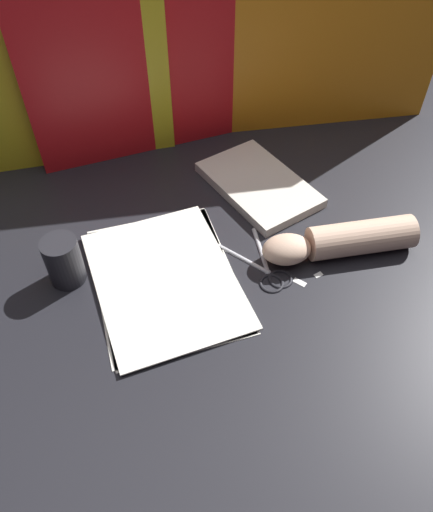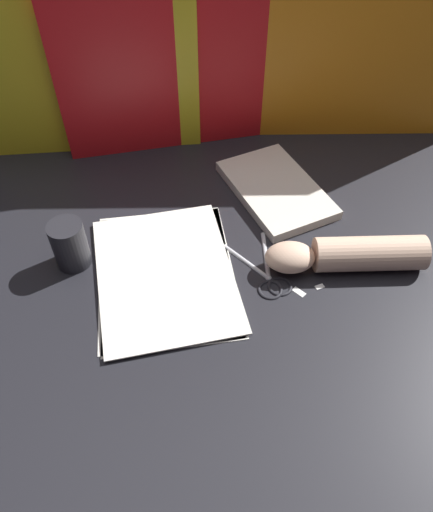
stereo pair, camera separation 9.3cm
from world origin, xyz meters
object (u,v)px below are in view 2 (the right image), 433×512
object	(u,v)px
paper_stack	(166,273)
mug	(70,244)
book_closed	(276,189)
scissors	(268,276)
hand_forearm	(348,254)

from	to	relation	value
paper_stack	mug	size ratio (longest dim) A/B	3.68
paper_stack	book_closed	bearing A→B (deg)	38.82
book_closed	scissors	distance (m)	0.25
paper_stack	hand_forearm	bearing A→B (deg)	-3.59
book_closed	hand_forearm	size ratio (longest dim) A/B	0.99
hand_forearm	book_closed	bearing A→B (deg)	111.65
paper_stack	scissors	size ratio (longest dim) A/B	2.05
book_closed	scissors	size ratio (longest dim) A/B	1.75
paper_stack	hand_forearm	distance (m)	0.36
mug	hand_forearm	bearing A→B (deg)	-8.32
book_closed	mug	distance (m)	0.47
scissors	mug	world-z (taller)	mug
scissors	hand_forearm	bearing A→B (deg)	3.47
hand_forearm	mug	world-z (taller)	mug
paper_stack	mug	distance (m)	0.19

